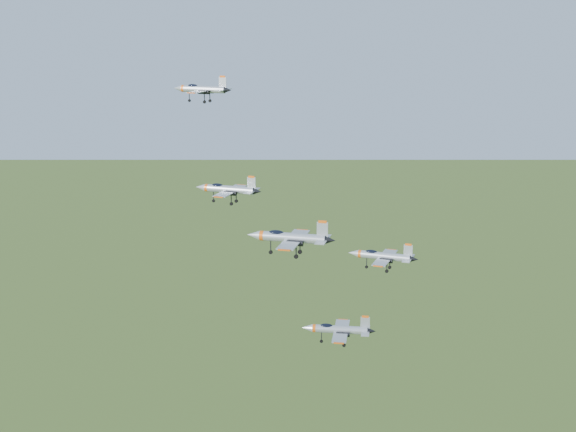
{
  "coord_description": "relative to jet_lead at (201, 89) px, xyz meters",
  "views": [
    {
      "loc": [
        11.5,
        -120.88,
        175.37
      ],
      "look_at": [
        0.28,
        -3.26,
        145.69
      ],
      "focal_mm": 50.0,
      "sensor_mm": 36.0,
      "label": 1
    }
  ],
  "objects": [
    {
      "name": "jet_left_high",
      "position": [
        7.17,
        -17.22,
        -13.74
      ],
      "size": [
        10.9,
        9.21,
        2.94
      ],
      "rotation": [
        0.0,
        0.0,
        -0.24
      ],
      "color": "#A0A5AC"
    },
    {
      "name": "jet_right_high",
      "position": [
        18.82,
        -38.52,
        -15.22
      ],
      "size": [
        11.69,
        9.77,
        3.13
      ],
      "rotation": [
        0.0,
        0.0,
        -0.15
      ],
      "color": "#A0A5AC"
    },
    {
      "name": "jet_lead",
      "position": [
        0.0,
        0.0,
        0.0
      ],
      "size": [
        10.99,
        9.35,
        2.99
      ],
      "rotation": [
        0.0,
        0.0,
        -0.29
      ],
      "color": "#A0A5AC"
    },
    {
      "name": "jet_right_low",
      "position": [
        24.78,
        -26.63,
        -32.36
      ],
      "size": [
        10.96,
        9.03,
        2.93
      ],
      "rotation": [
        0.0,
        0.0,
        -0.04
      ],
      "color": "#A0A5AC"
    },
    {
      "name": "jet_left_low",
      "position": [
        31.31,
        -11.96,
        -25.39
      ],
      "size": [
        11.48,
        9.72,
        3.1
      ],
      "rotation": [
        0.0,
        0.0,
        -0.25
      ],
      "color": "#A0A5AC"
    }
  ]
}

